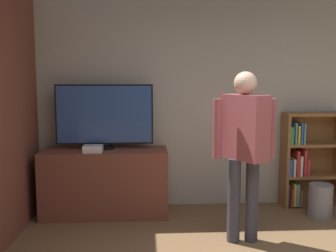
{
  "coord_description": "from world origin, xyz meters",
  "views": [
    {
      "loc": [
        -1.06,
        -2.35,
        1.66
      ],
      "look_at": [
        -0.83,
        1.82,
        1.14
      ],
      "focal_mm": 42.0,
      "sensor_mm": 36.0,
      "label": 1
    }
  ],
  "objects_px": {
    "game_console": "(93,149)",
    "bookshelf": "(306,161)",
    "person": "(244,141)",
    "waste_bin": "(320,201)",
    "television": "(104,116)"
  },
  "relations": [
    {
      "from": "television",
      "to": "person",
      "type": "height_order",
      "value": "person"
    },
    {
      "from": "person",
      "to": "waste_bin",
      "type": "bearing_deg",
      "value": 86.75
    },
    {
      "from": "person",
      "to": "waste_bin",
      "type": "distance_m",
      "value": 1.51
    },
    {
      "from": "game_console",
      "to": "waste_bin",
      "type": "height_order",
      "value": "game_console"
    },
    {
      "from": "waste_bin",
      "to": "person",
      "type": "bearing_deg",
      "value": -150.49
    },
    {
      "from": "television",
      "to": "person",
      "type": "bearing_deg",
      "value": -32.68
    },
    {
      "from": "bookshelf",
      "to": "person",
      "type": "xyz_separation_m",
      "value": [
        -1.08,
        -1.04,
        0.44
      ]
    },
    {
      "from": "game_console",
      "to": "person",
      "type": "distance_m",
      "value": 1.76
    },
    {
      "from": "bookshelf",
      "to": "person",
      "type": "height_order",
      "value": "person"
    },
    {
      "from": "bookshelf",
      "to": "person",
      "type": "distance_m",
      "value": 1.56
    },
    {
      "from": "game_console",
      "to": "person",
      "type": "height_order",
      "value": "person"
    },
    {
      "from": "game_console",
      "to": "waste_bin",
      "type": "relative_size",
      "value": 0.55
    },
    {
      "from": "bookshelf",
      "to": "waste_bin",
      "type": "bearing_deg",
      "value": -87.63
    },
    {
      "from": "person",
      "to": "bookshelf",
      "type": "bearing_deg",
      "value": 101.25
    },
    {
      "from": "game_console",
      "to": "bookshelf",
      "type": "bearing_deg",
      "value": 6.68
    }
  ]
}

